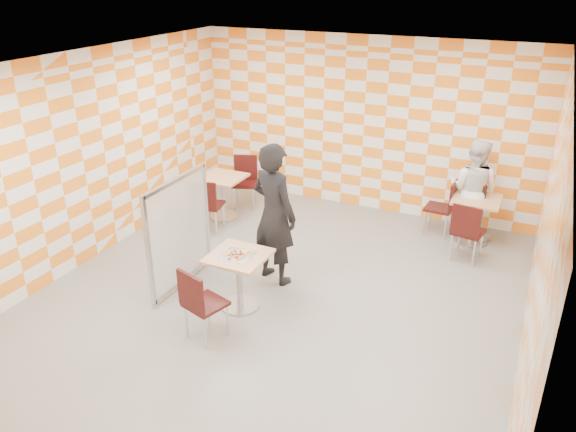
% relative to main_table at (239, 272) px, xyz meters
% --- Properties ---
extents(room_shell, '(7.00, 7.00, 7.00)m').
position_rel_main_table_xyz_m(room_shell, '(0.34, 0.86, 0.99)').
color(room_shell, gray).
rests_on(room_shell, ground).
extents(main_table, '(0.70, 0.70, 0.75)m').
position_rel_main_table_xyz_m(main_table, '(0.00, 0.00, 0.00)').
color(main_table, tan).
rests_on(main_table, ground).
extents(second_table, '(0.70, 0.70, 0.75)m').
position_rel_main_table_xyz_m(second_table, '(2.41, 3.15, 0.00)').
color(second_table, tan).
rests_on(second_table, ground).
extents(empty_table, '(0.70, 0.70, 0.75)m').
position_rel_main_table_xyz_m(empty_table, '(-1.63, 2.33, 0.00)').
color(empty_table, tan).
rests_on(empty_table, ground).
extents(chair_main_front, '(0.53, 0.53, 0.92)m').
position_rel_main_table_xyz_m(chair_main_front, '(-0.06, -0.81, 0.04)').
color(chair_main_front, '#330B0A').
rests_on(chair_main_front, ground).
extents(chair_second_front, '(0.49, 0.50, 0.92)m').
position_rel_main_table_xyz_m(chair_second_front, '(2.40, 2.44, 0.04)').
color(chair_second_front, '#330B0A').
rests_on(chair_second_front, ground).
extents(chair_second_side, '(0.45, 0.44, 0.92)m').
position_rel_main_table_xyz_m(chair_second_side, '(1.94, 3.23, 0.04)').
color(chair_second_side, '#330B0A').
rests_on(chair_second_side, ground).
extents(chair_empty_near, '(0.49, 0.50, 0.92)m').
position_rel_main_table_xyz_m(chair_empty_near, '(-1.55, 1.68, 0.04)').
color(chair_empty_near, '#330B0A').
rests_on(chair_empty_near, ground).
extents(chair_empty_far, '(0.54, 0.55, 0.92)m').
position_rel_main_table_xyz_m(chair_empty_far, '(-1.55, 2.96, 0.04)').
color(chair_empty_far, '#330B0A').
rests_on(chair_empty_far, ground).
extents(partition, '(0.08, 1.38, 1.55)m').
position_rel_main_table_xyz_m(partition, '(-0.98, 0.16, 0.28)').
color(partition, white).
rests_on(partition, ground).
extents(man_dark, '(0.83, 0.67, 1.97)m').
position_rel_main_table_xyz_m(man_dark, '(0.09, 0.83, 0.48)').
color(man_dark, black).
rests_on(man_dark, ground).
extents(man_white, '(0.89, 0.75, 1.62)m').
position_rel_main_table_xyz_m(man_white, '(2.31, 3.37, 0.30)').
color(man_white, white).
rests_on(man_white, ground).
extents(pizza_on_foil, '(0.40, 0.40, 0.04)m').
position_rel_main_table_xyz_m(pizza_on_foil, '(-0.00, -0.02, 0.26)').
color(pizza_on_foil, silver).
rests_on(pizza_on_foil, main_table).
extents(sport_bottle, '(0.06, 0.06, 0.20)m').
position_rel_main_table_xyz_m(sport_bottle, '(2.31, 3.25, 0.33)').
color(sport_bottle, white).
rests_on(sport_bottle, second_table).
extents(soda_bottle, '(0.07, 0.07, 0.23)m').
position_rel_main_table_xyz_m(soda_bottle, '(2.50, 3.21, 0.34)').
color(soda_bottle, black).
rests_on(soda_bottle, second_table).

